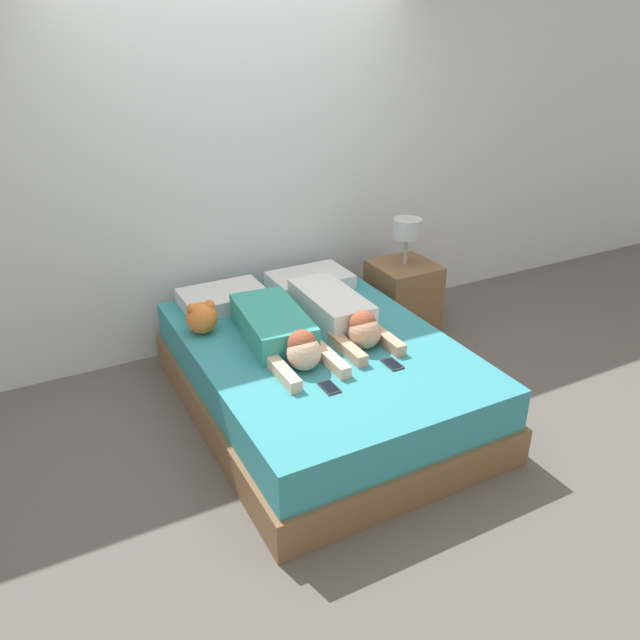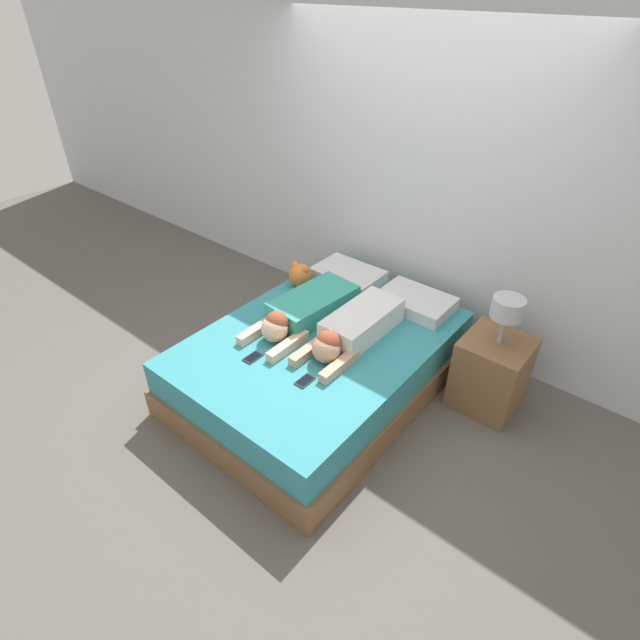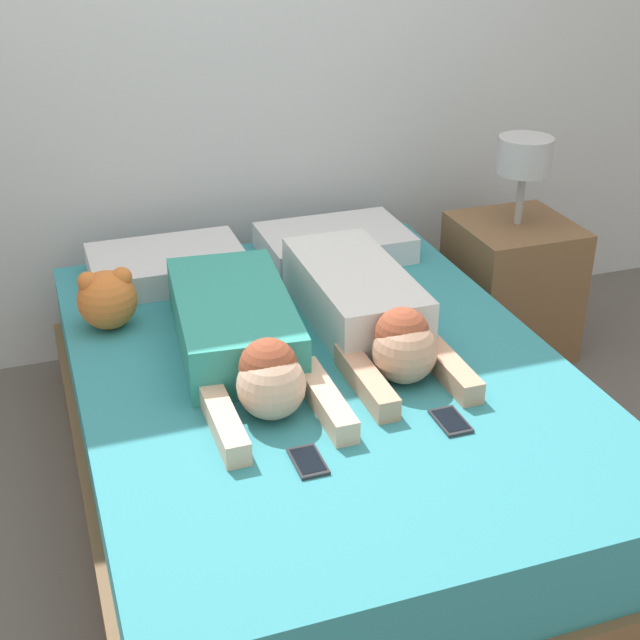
% 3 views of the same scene
% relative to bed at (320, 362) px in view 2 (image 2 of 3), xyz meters
% --- Properties ---
extents(ground_plane, '(12.00, 12.00, 0.00)m').
position_rel_bed_xyz_m(ground_plane, '(0.00, 0.00, -0.24)').
color(ground_plane, '#5B5651').
extents(wall_back, '(12.00, 0.06, 2.60)m').
position_rel_bed_xyz_m(wall_back, '(0.00, 1.20, 1.06)').
color(wall_back, silver).
rests_on(wall_back, ground_plane).
extents(bed, '(1.55, 2.10, 0.49)m').
position_rel_bed_xyz_m(bed, '(0.00, 0.00, 0.00)').
color(bed, brown).
rests_on(bed, ground_plane).
extents(pillow_head_left, '(0.57, 0.39, 0.10)m').
position_rel_bed_xyz_m(pillow_head_left, '(-0.34, 0.80, 0.30)').
color(pillow_head_left, silver).
rests_on(pillow_head_left, bed).
extents(pillow_head_right, '(0.57, 0.39, 0.10)m').
position_rel_bed_xyz_m(pillow_head_right, '(0.34, 0.80, 0.30)').
color(pillow_head_right, silver).
rests_on(pillow_head_right, bed).
extents(person_left, '(0.42, 1.02, 0.23)m').
position_rel_bed_xyz_m(person_left, '(-0.23, 0.08, 0.34)').
color(person_left, teal).
rests_on(person_left, bed).
extents(person_right, '(0.33, 0.97, 0.23)m').
position_rel_bed_xyz_m(person_right, '(0.21, 0.12, 0.34)').
color(person_right, silver).
rests_on(person_right, bed).
extents(cell_phone_left, '(0.08, 0.14, 0.01)m').
position_rel_bed_xyz_m(cell_phone_left, '(-0.20, -0.49, 0.25)').
color(cell_phone_left, '#2D2D33').
rests_on(cell_phone_left, bed).
extents(cell_phone_right, '(0.08, 0.14, 0.01)m').
position_rel_bed_xyz_m(cell_phone_right, '(0.24, -0.44, 0.25)').
color(cell_phone_right, '#2D2D33').
rests_on(cell_phone_right, bed).
extents(plush_toy, '(0.20, 0.20, 0.21)m').
position_rel_bed_xyz_m(plush_toy, '(-0.60, 0.46, 0.35)').
color(plush_toy, orange).
rests_on(plush_toy, bed).
extents(nightstand, '(0.46, 0.46, 0.93)m').
position_rel_bed_xyz_m(nightstand, '(1.08, 0.66, 0.08)').
color(nightstand, brown).
rests_on(nightstand, ground_plane).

